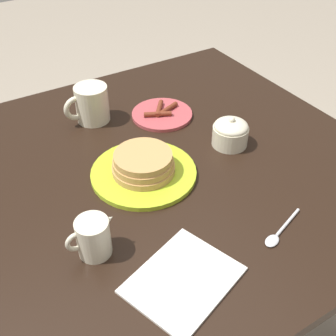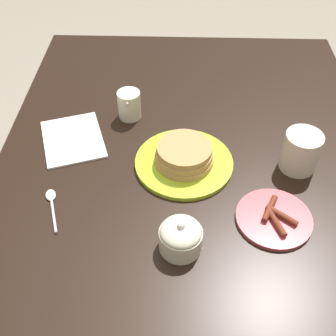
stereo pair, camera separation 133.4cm
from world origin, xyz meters
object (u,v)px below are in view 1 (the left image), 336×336
at_px(coffee_mug, 91,104).
at_px(creamer_pitcher, 94,237).
at_px(pancake_plate, 143,167).
at_px(napkin, 183,280).
at_px(side_plate_bacon, 162,114).
at_px(spoon, 278,234).
at_px(sugar_bowl, 230,132).

bearing_deg(coffee_mug, creamer_pitcher, 67.23).
distance_m(pancake_plate, napkin, 0.32).
xyz_separation_m(pancake_plate, napkin, (0.09, 0.31, -0.02)).
xyz_separation_m(side_plate_bacon, spoon, (0.03, 0.52, -0.00)).
relative_size(pancake_plate, creamer_pitcher, 2.47).
bearing_deg(side_plate_bacon, spoon, 86.58).
height_order(coffee_mug, sugar_bowl, coffee_mug).
relative_size(side_plate_bacon, sugar_bowl, 1.87).
height_order(side_plate_bacon, coffee_mug, coffee_mug).
height_order(sugar_bowl, napkin, sugar_bowl).
distance_m(side_plate_bacon, creamer_pitcher, 0.52).
relative_size(pancake_plate, coffee_mug, 1.97).
height_order(creamer_pitcher, sugar_bowl, creamer_pitcher).
xyz_separation_m(coffee_mug, napkin, (0.08, 0.60, -0.05)).
bearing_deg(side_plate_bacon, sugar_bowl, 110.63).
bearing_deg(creamer_pitcher, spoon, 155.48).
bearing_deg(pancake_plate, coffee_mug, -88.76).
height_order(coffee_mug, napkin, coffee_mug).
bearing_deg(side_plate_bacon, creamer_pitcher, 44.73).
xyz_separation_m(side_plate_bacon, napkin, (0.26, 0.52, -0.00)).
distance_m(side_plate_bacon, coffee_mug, 0.21).
xyz_separation_m(napkin, spoon, (-0.23, 0.01, 0.00)).
distance_m(creamer_pitcher, spoon, 0.38).
xyz_separation_m(creamer_pitcher, sugar_bowl, (-0.45, -0.15, -0.01)).
relative_size(napkin, spoon, 1.79).
distance_m(sugar_bowl, napkin, 0.46).
distance_m(creamer_pitcher, sugar_bowl, 0.48).
xyz_separation_m(side_plate_bacon, coffee_mug, (0.18, -0.08, 0.05)).
height_order(sugar_bowl, spoon, sugar_bowl).
xyz_separation_m(creamer_pitcher, spoon, (-0.34, 0.16, -0.04)).
bearing_deg(napkin, spoon, 178.36).
relative_size(side_plate_bacon, creamer_pitcher, 1.70).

